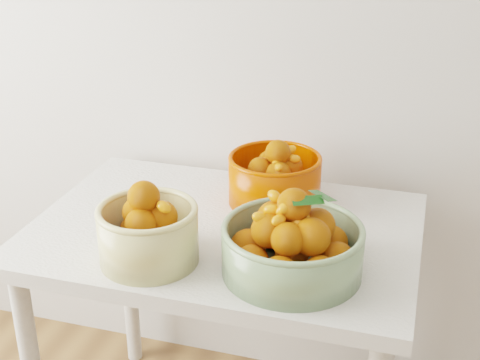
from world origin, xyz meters
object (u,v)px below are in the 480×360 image
(bowl_orange, at_px, (275,178))
(bowl_cream, at_px, (148,232))
(table, at_px, (225,258))
(bowl_green, at_px, (292,245))

(bowl_orange, bearing_deg, bowl_cream, -118.20)
(table, height_order, bowl_orange, bowl_orange)
(bowl_orange, bearing_deg, table, -116.80)
(bowl_cream, height_order, bowl_green, bowl_green)
(bowl_cream, distance_m, bowl_orange, 0.44)
(table, distance_m, bowl_orange, 0.26)
(table, height_order, bowl_green, bowl_green)
(bowl_cream, bearing_deg, bowl_green, 7.45)
(bowl_cream, distance_m, bowl_green, 0.34)
(table, xyz_separation_m, bowl_orange, (0.09, 0.18, 0.17))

